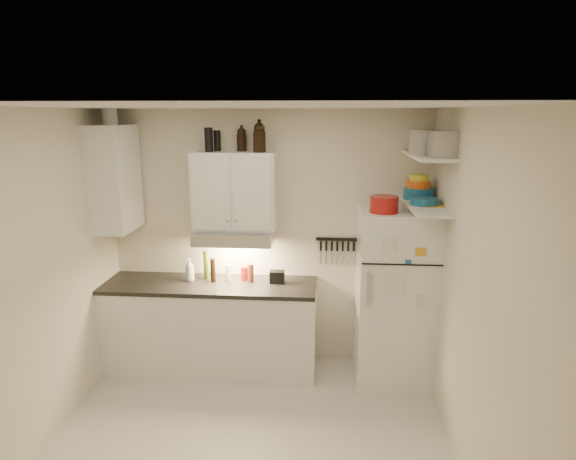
{
  "coord_description": "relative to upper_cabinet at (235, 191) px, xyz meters",
  "views": [
    {
      "loc": [
        0.57,
        -3.22,
        2.56
      ],
      "look_at": [
        0.25,
        0.9,
        1.55
      ],
      "focal_mm": 30.0,
      "sensor_mm": 36.0,
      "label": 1
    }
  ],
  "objects": [
    {
      "name": "bowl_teal",
      "position": [
        1.74,
        -0.05,
        0.01
      ],
      "size": [
        0.28,
        0.28,
        0.11
      ],
      "primitive_type": "cylinder",
      "color": "#175781",
      "rests_on": "shelf_lo"
    },
    {
      "name": "base_cabinet",
      "position": [
        -0.25,
        -0.14,
        -1.39
      ],
      "size": [
        2.1,
        0.6,
        0.88
      ],
      "primitive_type": "cube",
      "color": "white",
      "rests_on": "floor"
    },
    {
      "name": "shelf_lo",
      "position": [
        1.75,
        -0.31,
        -0.07
      ],
      "size": [
        0.3,
        0.95,
        0.03
      ],
      "primitive_type": "cube",
      "color": "white",
      "rests_on": "right_wall"
    },
    {
      "name": "thermos_b",
      "position": [
        -0.23,
        -0.03,
        0.49
      ],
      "size": [
        0.1,
        0.1,
        0.23
      ],
      "primitive_type": "cylinder",
      "rotation": [
        0.0,
        0.0,
        -0.37
      ],
      "color": "black",
      "rests_on": "upper_cabinet"
    },
    {
      "name": "plates",
      "position": [
        1.74,
        -0.33,
        -0.02
      ],
      "size": [
        0.27,
        0.27,
        0.06
      ],
      "primitive_type": "cylinder",
      "rotation": [
        0.0,
        0.0,
        -0.12
      ],
      "color": "#175781",
      "rests_on": "shelf_lo"
    },
    {
      "name": "left_wall",
      "position": [
        -1.31,
        -1.33,
        -0.53
      ],
      "size": [
        0.02,
        3.0,
        2.6
      ],
      "primitive_type": "cube",
      "color": "beige",
      "rests_on": "ground"
    },
    {
      "name": "red_jar",
      "position": [
        0.08,
        -0.01,
        -0.83
      ],
      "size": [
        0.09,
        0.09,
        0.14
      ],
      "primitive_type": "cylinder",
      "rotation": [
        0.0,
        0.0,
        0.39
      ],
      "color": "#9D1412",
      "rests_on": "countertop"
    },
    {
      "name": "upper_cabinet",
      "position": [
        0.0,
        0.0,
        0.0
      ],
      "size": [
        0.8,
        0.33,
        0.75
      ],
      "primitive_type": "cube",
      "color": "white",
      "rests_on": "back_wall"
    },
    {
      "name": "growler_b",
      "position": [
        0.25,
        -0.05,
        0.51
      ],
      "size": [
        0.14,
        0.14,
        0.28
      ],
      "primitive_type": null,
      "rotation": [
        0.0,
        0.0,
        0.24
      ],
      "color": "black",
      "rests_on": "upper_cabinet"
    },
    {
      "name": "tin_b",
      "position": [
        1.79,
        -0.6,
        0.49
      ],
      "size": [
        0.23,
        0.23,
        0.21
      ],
      "primitive_type": "cube",
      "rotation": [
        0.0,
        0.0,
        0.12
      ],
      "color": "#AAAAAD",
      "rests_on": "shelf_hi"
    },
    {
      "name": "fridge",
      "position": [
        1.55,
        -0.18,
        -0.98
      ],
      "size": [
        0.7,
        0.68,
        1.7
      ],
      "primitive_type": "cube",
      "color": "white",
      "rests_on": "floor"
    },
    {
      "name": "clear_bottle",
      "position": [
        -0.08,
        -0.05,
        -0.82
      ],
      "size": [
        0.06,
        0.06,
        0.17
      ],
      "primitive_type": "cylinder",
      "rotation": [
        0.0,
        0.0,
        -0.11
      ],
      "color": "silver",
      "rests_on": "countertop"
    },
    {
      "name": "floor",
      "position": [
        0.3,
        -1.33,
        -1.84
      ],
      "size": [
        3.2,
        3.0,
        0.02
      ],
      "primitive_type": "cube",
      "color": "silver",
      "rests_on": "ground"
    },
    {
      "name": "pepper_mill",
      "position": [
        0.15,
        -0.07,
        -0.81
      ],
      "size": [
        0.08,
        0.08,
        0.19
      ],
      "primitive_type": "cylinder",
      "rotation": [
        0.0,
        0.0,
        -0.36
      ],
      "color": "maroon",
      "rests_on": "countertop"
    },
    {
      "name": "vinegar_bottle",
      "position": [
        -0.22,
        -0.09,
        -0.78
      ],
      "size": [
        0.07,
        0.07,
        0.24
      ],
      "primitive_type": "cylinder",
      "rotation": [
        0.0,
        0.0,
        0.4
      ],
      "color": "black",
      "rests_on": "countertop"
    },
    {
      "name": "knife_strip",
      "position": [
        1.0,
        0.15,
        -0.51
      ],
      "size": [
        0.42,
        0.02,
        0.03
      ],
      "primitive_type": "cube",
      "color": "black",
      "rests_on": "back_wall"
    },
    {
      "name": "growler_a",
      "position": [
        0.07,
        0.07,
        0.49
      ],
      "size": [
        0.1,
        0.1,
        0.23
      ],
      "primitive_type": null,
      "rotation": [
        0.0,
        0.0,
        -0.02
      ],
      "color": "black",
      "rests_on": "upper_cabinet"
    },
    {
      "name": "side_cabinet",
      "position": [
        -1.14,
        -0.14,
        0.12
      ],
      "size": [
        0.33,
        0.55,
        1.0
      ],
      "primitive_type": "cube",
      "color": "white",
      "rests_on": "left_wall"
    },
    {
      "name": "tin_a",
      "position": [
        1.7,
        -0.41,
        0.49
      ],
      "size": [
        0.26,
        0.25,
        0.2
      ],
      "primitive_type": "cube",
      "rotation": [
        0.0,
        0.0,
        0.37
      ],
      "color": "#AAAAAD",
      "rests_on": "shelf_hi"
    },
    {
      "name": "dutch_oven",
      "position": [
        1.39,
        -0.33,
        -0.05
      ],
      "size": [
        0.28,
        0.28,
        0.15
      ],
      "primitive_type": "cylinder",
      "rotation": [
        0.0,
        0.0,
        -0.11
      ],
      "color": "#9D1412",
      "rests_on": "fridge"
    },
    {
      "name": "thermos_a",
      "position": [
        -0.17,
        0.06,
        0.47
      ],
      "size": [
        0.07,
        0.07,
        0.2
      ],
      "primitive_type": "cylinder",
      "rotation": [
        0.0,
        0.0,
        -0.02
      ],
      "color": "black",
      "rests_on": "upper_cabinet"
    },
    {
      "name": "oil_bottle",
      "position": [
        -0.31,
        -0.0,
        -0.76
      ],
      "size": [
        0.07,
        0.07,
        0.29
      ],
      "primitive_type": "cylinder",
      "rotation": [
        0.0,
        0.0,
        -0.23
      ],
      "color": "#496318",
      "rests_on": "countertop"
    },
    {
      "name": "back_wall",
      "position": [
        0.3,
        0.18,
        -0.53
      ],
      "size": [
        3.2,
        0.02,
        2.6
      ],
      "primitive_type": "cube",
      "color": "beige",
      "rests_on": "ground"
    },
    {
      "name": "bowl_orange",
      "position": [
        1.73,
        -0.07,
        0.09
      ],
      "size": [
        0.22,
        0.22,
        0.07
      ],
      "primitive_type": "cylinder",
      "color": "#DC5514",
      "rests_on": "bowl_teal"
    },
    {
      "name": "ceiling",
      "position": [
        0.3,
        -1.33,
        0.78
      ],
      "size": [
        3.2,
        3.0,
        0.02
      ],
      "primitive_type": "cube",
      "color": "white",
      "rests_on": "ground"
    },
    {
      "name": "bowl_yellow",
      "position": [
        1.73,
        -0.07,
        0.16
      ],
      "size": [
        0.17,
        0.17,
        0.06
      ],
      "primitive_type": "cylinder",
      "color": "gold",
      "rests_on": "bowl_orange"
    },
    {
      "name": "caddy",
      "position": [
        0.41,
        -0.07,
        -0.84
      ],
      "size": [
        0.14,
        0.1,
        0.12
      ],
      "primitive_type": "cube",
      "rotation": [
        0.0,
        0.0,
        -0.01
      ],
      "color": "black",
      "rests_on": "countertop"
    },
    {
      "name": "countertop",
      "position": [
        -0.25,
        -0.14,
        -0.93
      ],
      "size": [
        2.1,
        0.62,
        0.04
      ],
      "primitive_type": "cube",
      "color": "black",
      "rests_on": "base_cabinet"
    },
    {
      "name": "side_jar",
      "position": [
        -1.13,
        -0.13,
        0.72
      ],
      "size": [
        0.15,
        0.15,
        0.18
      ],
      "primitive_type": "cylinder",
      "rotation": [
        0.0,
        0.0,
        -0.07
      ],
      "color": "silver",
      "rests_on": "side_cabinet"
    },
    {
      "name": "book_stack",
      "position": [
        1.79,
        -0.35,
        -0.09
      ],
      "size": [
        0.21,
        0.25,
        0.08
      ],
      "primitive_type": "cube",
      "rotation": [
        0.0,
        0.0,
        0.09
      ],
      "color": "orange",
      "rests_on": "fridge"
    },
    {
      "name": "spice_jar",
      "position": [
        1.61,
        -0.22,
        -0.08
      ],
      "size": [
        0.07,
        0.07,
        0.09
      ],
      "primitive_type": "cylinder",
      "rotation": [
        0.0,
        0.0,
        0.3
      ],
      "color": "silver",
      "rests_on": "fridge"
    },
    {
      "name": "range_hood",
      "position": [
        0.0,
        -0.06,
        -0.44
      ],
      "size": [
        0.76,
        0.46,
        0.12
      ],
      "primitive_type": "cube",
      "color": "silver",
      "rests_on": "back_wall"
    },
    {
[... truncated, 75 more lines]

